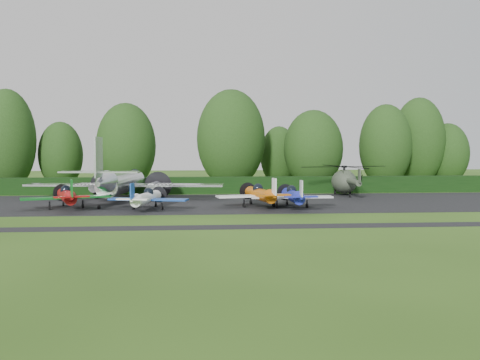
{
  "coord_description": "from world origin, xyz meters",
  "views": [
    {
      "loc": [
        0.23,
        -44.07,
        5.95
      ],
      "look_at": [
        4.36,
        7.77,
        2.5
      ],
      "focal_mm": 40.0,
      "sensor_mm": 36.0,
      "label": 1
    }
  ],
  "objects": [
    {
      "name": "tree_2",
      "position": [
        16.11,
        28.46,
        5.35
      ],
      "size": [
        8.14,
        8.14,
        10.72
      ],
      "color": "black",
      "rests_on": "ground"
    },
    {
      "name": "sign_board",
      "position": [
        26.19,
        20.5,
        1.19
      ],
      "size": [
        3.12,
        0.12,
        1.75
      ],
      "rotation": [
        0.0,
        0.0,
        -0.05
      ],
      "color": "#3F3326",
      "rests_on": "ground"
    },
    {
      "name": "tree_10",
      "position": [
        26.7,
        29.58,
        5.81
      ],
      "size": [
        7.32,
        7.32,
        11.64
      ],
      "color": "black",
      "rests_on": "ground"
    },
    {
      "name": "tree_8",
      "position": [
        4.84,
        29.26,
        6.75
      ],
      "size": [
        9.38,
        9.38,
        13.51
      ],
      "color": "black",
      "rests_on": "ground"
    },
    {
      "name": "ground",
      "position": [
        0.0,
        0.0,
        0.0
      ],
      "size": [
        160.0,
        160.0,
        0.0
      ],
      "primitive_type": "plane",
      "color": "#2C4C15",
      "rests_on": "ground"
    },
    {
      "name": "light_plane_red",
      "position": [
        -11.73,
        5.66,
        1.26
      ],
      "size": [
        7.9,
        8.3,
        3.03
      ],
      "rotation": [
        0.0,
        0.0,
        -0.34
      ],
      "color": "maroon",
      "rests_on": "ground"
    },
    {
      "name": "tree_4",
      "position": [
        12.18,
        33.89,
        4.31
      ],
      "size": [
        5.52,
        5.52,
        8.65
      ],
      "color": "black",
      "rests_on": "ground"
    },
    {
      "name": "light_plane_blue",
      "position": [
        9.02,
        4.72,
        1.23
      ],
      "size": [
        7.66,
        8.06,
        2.94
      ],
      "rotation": [
        0.0,
        0.0,
        -0.02
      ],
      "color": "#1C25A9",
      "rests_on": "ground"
    },
    {
      "name": "apron",
      "position": [
        0.0,
        10.0,
        0.0
      ],
      "size": [
        70.0,
        18.0,
        0.01
      ],
      "primitive_type": "cube",
      "color": "black",
      "rests_on": "ground"
    },
    {
      "name": "taxiway_verge",
      "position": [
        0.0,
        -6.0,
        0.0
      ],
      "size": [
        70.0,
        2.0,
        0.0
      ],
      "primitive_type": "cube",
      "color": "black",
      "rests_on": "ground"
    },
    {
      "name": "transport_plane",
      "position": [
        -7.84,
        13.33,
        1.93
      ],
      "size": [
        21.56,
        16.53,
        6.91
      ],
      "rotation": [
        0.0,
        0.0,
        0.12
      ],
      "color": "silver",
      "rests_on": "ground"
    },
    {
      "name": "helicopter",
      "position": [
        17.32,
        17.03,
        1.87
      ],
      "size": [
        10.82,
        12.67,
        3.49
      ],
      "rotation": [
        0.0,
        0.0,
        0.04
      ],
      "color": "#3A4334",
      "rests_on": "ground"
    },
    {
      "name": "tree_6",
      "position": [
        -9.34,
        28.87,
        5.76
      ],
      "size": [
        7.94,
        7.94,
        11.54
      ],
      "color": "black",
      "rests_on": "ground"
    },
    {
      "name": "tree_3",
      "position": [
        -24.48,
        27.86,
        6.59
      ],
      "size": [
        7.15,
        7.15,
        13.21
      ],
      "color": "black",
      "rests_on": "ground"
    },
    {
      "name": "light_plane_white",
      "position": [
        -4.38,
        4.24,
        1.16
      ],
      "size": [
        7.26,
        7.64,
        2.79
      ],
      "rotation": [
        0.0,
        0.0,
        0.24
      ],
      "color": "white",
      "rests_on": "ground"
    },
    {
      "name": "tree_5",
      "position": [
        32.93,
        32.97,
        6.45
      ],
      "size": [
        7.7,
        7.7,
        12.92
      ],
      "color": "black",
      "rests_on": "ground"
    },
    {
      "name": "tree_1",
      "position": [
        -18.43,
        30.67,
        4.53
      ],
      "size": [
        5.92,
        5.92,
        9.09
      ],
      "color": "black",
      "rests_on": "ground"
    },
    {
      "name": "tree_0",
      "position": [
        37.69,
        33.65,
        4.58
      ],
      "size": [
        6.48,
        6.48,
        9.18
      ],
      "color": "black",
      "rests_on": "ground"
    },
    {
      "name": "light_plane_orange",
      "position": [
        6.1,
        5.73,
        1.28
      ],
      "size": [
        8.02,
        8.44,
        3.08
      ],
      "rotation": [
        0.0,
        0.0,
        -0.2
      ],
      "color": "#B8580A",
      "rests_on": "ground"
    },
    {
      "name": "hedgerow",
      "position": [
        0.0,
        21.0,
        0.0
      ],
      "size": [
        90.0,
        1.6,
        2.0
      ],
      "primitive_type": "cube",
      "color": "black",
      "rests_on": "ground"
    }
  ]
}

